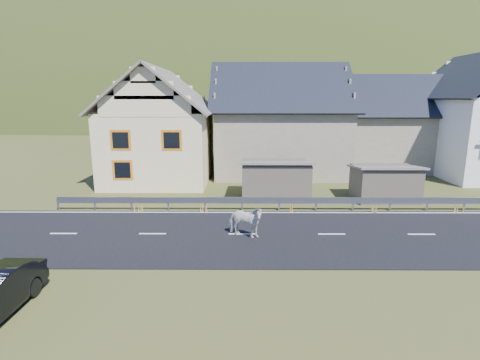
{
  "coord_description": "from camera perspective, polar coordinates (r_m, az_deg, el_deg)",
  "views": [
    {
      "loc": [
        -3.99,
        -15.78,
        5.98
      ],
      "look_at": [
        -4.1,
        1.5,
        2.18
      ],
      "focal_mm": 28.0,
      "sensor_mm": 36.0,
      "label": 1
    }
  ],
  "objects": [
    {
      "name": "ground",
      "position": [
        17.34,
        13.78,
        -8.14
      ],
      "size": [
        160.0,
        160.0,
        0.0
      ],
      "primitive_type": "plane",
      "color": "#34451A",
      "rests_on": "ground"
    },
    {
      "name": "road",
      "position": [
        17.33,
        13.78,
        -8.08
      ],
      "size": [
        60.0,
        7.0,
        0.04
      ],
      "primitive_type": "cube",
      "color": "black",
      "rests_on": "ground"
    },
    {
      "name": "lane_markings",
      "position": [
        17.32,
        13.79,
        -8.0
      ],
      "size": [
        60.0,
        6.6,
        0.01
      ],
      "primitive_type": "cube",
      "color": "silver",
      "rests_on": "road"
    },
    {
      "name": "guardrail",
      "position": [
        20.59,
        11.53,
        -3.11
      ],
      "size": [
        28.1,
        0.09,
        0.75
      ],
      "color": "#93969B",
      "rests_on": "ground"
    },
    {
      "name": "shed_left",
      "position": [
        22.89,
        5.33,
        0.04
      ],
      "size": [
        4.3,
        3.3,
        2.4
      ],
      "primitive_type": "cube",
      "color": "#695E4E",
      "rests_on": "ground"
    },
    {
      "name": "shed_right",
      "position": [
        23.9,
        21.15,
        -0.47
      ],
      "size": [
        3.8,
        2.9,
        2.2
      ],
      "primitive_type": "cube",
      "color": "#695E4E",
      "rests_on": "ground"
    },
    {
      "name": "house_cream",
      "position": [
        28.47,
        -11.99,
        8.87
      ],
      "size": [
        7.8,
        9.8,
        8.3
      ],
      "color": "#FFEFB4",
      "rests_on": "ground"
    },
    {
      "name": "house_stone_a",
      "position": [
        30.95,
        5.98,
        9.84
      ],
      "size": [
        10.8,
        9.8,
        8.9
      ],
      "color": "gray",
      "rests_on": "ground"
    },
    {
      "name": "house_stone_b",
      "position": [
        35.3,
        22.21,
        8.66
      ],
      "size": [
        9.8,
        8.8,
        8.1
      ],
      "color": "gray",
      "rests_on": "ground"
    },
    {
      "name": "mountain",
      "position": [
        197.7,
        2.96,
        4.83
      ],
      "size": [
        440.0,
        280.0,
        260.0
      ],
      "primitive_type": "ellipsoid",
      "color": "#2F3E15",
      "rests_on": "ground"
    },
    {
      "name": "conifer_patch",
      "position": [
        135.73,
        -22.19,
        11.51
      ],
      "size": [
        76.0,
        50.0,
        28.0
      ],
      "primitive_type": "ellipsoid",
      "color": "black",
      "rests_on": "ground"
    },
    {
      "name": "horse",
      "position": [
        16.3,
        0.74,
        -6.28
      ],
      "size": [
        1.42,
        1.87,
        1.44
      ],
      "primitive_type": "imported",
      "rotation": [
        0.0,
        0.0,
        1.14
      ],
      "color": "silver",
      "rests_on": "road"
    }
  ]
}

